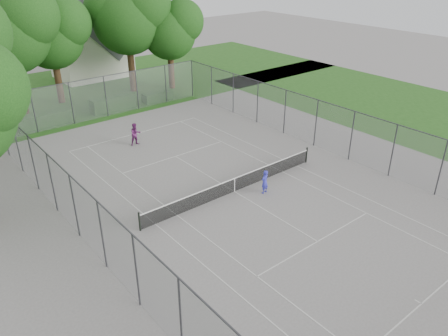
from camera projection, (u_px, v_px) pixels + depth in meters
ground at (234, 192)px, 26.15m from camera, size 120.00×120.00×0.00m
grass_far at (69, 92)px, 44.16m from camera, size 60.00×20.00×0.00m
grass_right at (424, 113)px, 38.52m from camera, size 16.00×40.00×0.00m
court_markings at (234, 192)px, 26.14m from camera, size 11.03×23.83×0.01m
tennis_net at (235, 184)px, 25.92m from camera, size 12.87×0.10×1.10m
perimeter_fence at (235, 165)px, 25.33m from camera, size 18.08×34.08×3.52m
tree_far_left at (8, 26)px, 34.88m from camera, size 7.60×6.94×10.93m
tree_far_midleft at (51, 31)px, 38.42m from camera, size 6.59×6.02×9.48m
tree_far_midright at (128, 13)px, 41.24m from camera, size 7.61×6.95×10.94m
tree_far_right at (170, 28)px, 42.84m from camera, size 6.12×5.59×8.80m
hedge_left at (44, 120)px, 35.60m from camera, size 4.27×1.28×1.07m
hedge_mid at (113, 103)px, 39.05m from camera, size 4.00×1.14×1.26m
hedge_right at (158, 96)px, 41.49m from camera, size 2.86×1.05×0.86m
house at (90, 42)px, 48.05m from camera, size 7.62×5.90×9.48m
girl_player at (265, 182)px, 25.72m from camera, size 0.60×0.45×1.47m
woman_player at (136, 134)px, 32.02m from camera, size 0.84×0.67×1.68m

